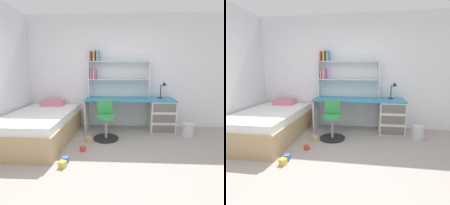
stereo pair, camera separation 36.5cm
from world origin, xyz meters
TOP-DOWN VIEW (x-y plane):
  - ground_plane at (0.00, 0.00)m, footprint 5.41×5.52m
  - room_shell at (-1.13, 1.13)m, footprint 5.41×5.52m
  - desk at (0.81, 1.94)m, footprint 2.04×0.59m
  - bookshelf_hutch at (-0.19, 2.12)m, footprint 1.43×0.22m
  - desk_lamp at (1.04, 2.01)m, footprint 0.20×0.17m
  - swivel_chair at (-0.25, 1.35)m, footprint 0.52×0.52m
  - bed_platform at (-1.57, 1.24)m, footprint 1.23×2.03m
  - waste_bin at (1.49, 1.55)m, footprint 0.23×0.23m
  - toy_block_red_0 at (-0.60, 0.73)m, footprint 0.12×0.12m
  - toy_block_blue_1 at (-0.78, 0.31)m, footprint 0.10×0.10m
  - toy_block_natural_2 at (-0.57, 1.15)m, footprint 0.14×0.14m
  - toy_block_yellow_3 at (-0.79, 0.17)m, footprint 0.12×0.12m

SIDE VIEW (x-z plane):
  - ground_plane at x=0.00m, z-range -0.02..0.00m
  - toy_block_red_0 at x=-0.60m, z-range 0.00..0.08m
  - toy_block_blue_1 at x=-0.78m, z-range 0.00..0.09m
  - toy_block_yellow_3 at x=-0.79m, z-range 0.00..0.09m
  - toy_block_natural_2 at x=-0.57m, z-range 0.00..0.10m
  - waste_bin at x=1.49m, z-range 0.00..0.28m
  - bed_platform at x=-1.57m, z-range -0.06..0.62m
  - swivel_chair at x=-0.25m, z-range -0.08..0.70m
  - desk at x=0.81m, z-range 0.04..0.80m
  - desk_lamp at x=1.04m, z-range 0.82..1.20m
  - room_shell at x=-1.13m, z-range 0.00..2.69m
  - bookshelf_hutch at x=-0.19m, z-range 0.85..1.94m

